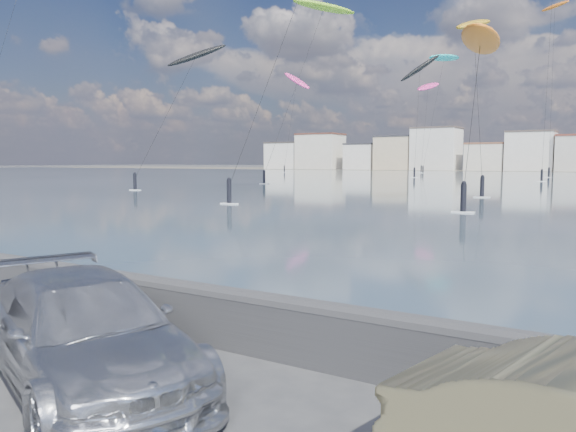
% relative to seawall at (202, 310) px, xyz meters
% --- Properties ---
extents(ground, '(700.00, 700.00, 0.00)m').
position_rel_seawall_xyz_m(ground, '(0.00, -2.70, -0.58)').
color(ground, '#333335').
rests_on(ground, ground).
extents(seawall, '(400.00, 0.36, 1.08)m').
position_rel_seawall_xyz_m(seawall, '(0.00, 0.00, 0.00)').
color(seawall, '#28282B').
rests_on(seawall, ground).
extents(car_silver, '(5.84, 4.08, 1.57)m').
position_rel_seawall_xyz_m(car_silver, '(-0.16, -2.35, 0.20)').
color(car_silver, silver).
rests_on(car_silver, ground).
extents(kitesurfer_1, '(7.38, 19.38, 36.83)m').
position_rel_seawall_xyz_m(kitesurfer_1, '(-9.66, 126.79, 34.66)').
color(kitesurfer_1, orange).
rests_on(kitesurfer_1, ground).
extents(kitesurfer_2, '(10.55, 11.49, 29.28)m').
position_rel_seawall_xyz_m(kitesurfer_2, '(-76.86, 132.56, 25.19)').
color(kitesurfer_2, '#E5338C').
rests_on(kitesurfer_2, ground).
extents(kitesurfer_6, '(5.71, 13.08, 26.74)m').
position_rel_seawall_xyz_m(kitesurfer_6, '(-45.00, 152.65, 23.62)').
color(kitesurfer_6, '#E5338C').
rests_on(kitesurfer_6, ground).
extents(kitesurfer_8, '(5.08, 15.47, 13.20)m').
position_rel_seawall_xyz_m(kitesurfer_8, '(-4.05, 37.49, 11.69)').
color(kitesurfer_8, orange).
rests_on(kitesurfer_8, ground).
extents(kitesurfer_9, '(7.81, 12.50, 31.53)m').
position_rel_seawall_xyz_m(kitesurfer_9, '(-37.55, 142.13, 29.31)').
color(kitesurfer_9, '#19BFBF').
rests_on(kitesurfer_9, ground).
extents(kitesurfer_11, '(8.39, 14.70, 25.59)m').
position_rel_seawall_xyz_m(kitesurfer_11, '(-32.27, 107.32, 21.46)').
color(kitesurfer_11, black).
rests_on(kitesurfer_11, ground).
extents(kitesurfer_13, '(7.79, 17.74, 18.91)m').
position_rel_seawall_xyz_m(kitesurfer_13, '(-43.01, 49.82, 16.04)').
color(kitesurfer_13, black).
rests_on(kitesurfer_13, ground).
extents(kitesurfer_14, '(6.29, 15.64, 19.00)m').
position_rel_seawall_xyz_m(kitesurfer_14, '(-8.74, 54.41, 16.63)').
color(kitesurfer_14, '#BF8C19').
rests_on(kitesurfer_14, ground).
extents(kitesurfer_17, '(8.34, 16.70, 27.03)m').
position_rel_seawall_xyz_m(kitesurfer_17, '(-34.19, 68.66, 25.21)').
color(kitesurfer_17, '#8CD826').
rests_on(kitesurfer_17, ground).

